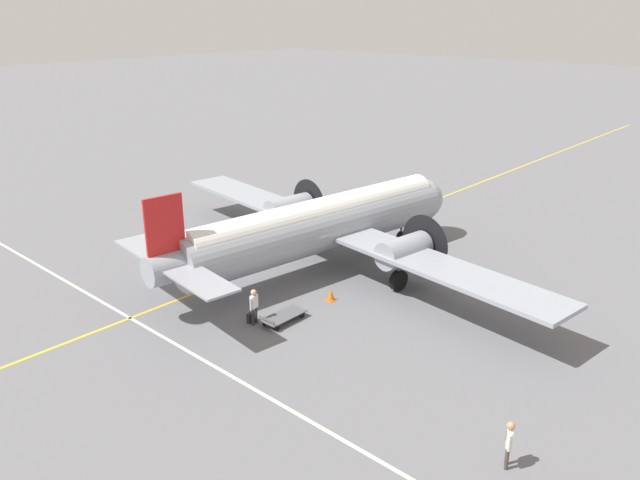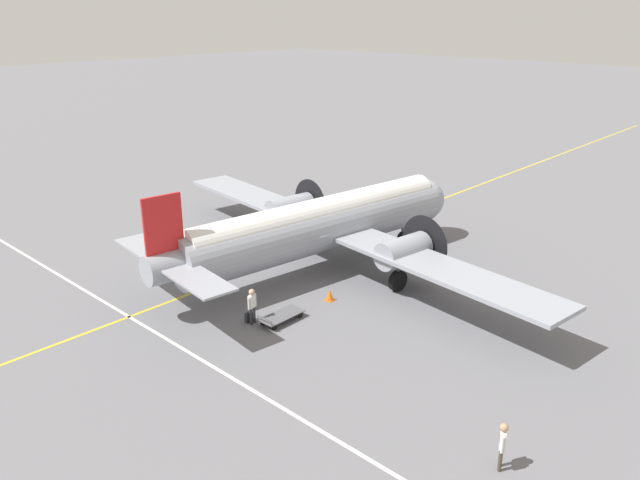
{
  "view_description": "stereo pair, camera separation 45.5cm",
  "coord_description": "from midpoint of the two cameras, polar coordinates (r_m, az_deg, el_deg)",
  "views": [
    {
      "loc": [
        -23.42,
        -21.38,
        13.42
      ],
      "look_at": [
        0.0,
        0.0,
        1.7
      ],
      "focal_mm": 35.0,
      "sensor_mm": 36.0,
      "label": 1
    },
    {
      "loc": [
        -23.12,
        -21.72,
        13.42
      ],
      "look_at": [
        0.0,
        0.0,
        1.7
      ],
      "focal_mm": 35.0,
      "sensor_mm": 36.0,
      "label": 2
    }
  ],
  "objects": [
    {
      "name": "ground_plane",
      "position": [
        34.44,
        0.38,
        -2.66
      ],
      "size": [
        300.0,
        300.0,
        0.0
      ],
      "primitive_type": "plane",
      "color": "slate"
    },
    {
      "name": "apron_line_eastwest",
      "position": [
        36.1,
        -2.6,
        -1.57
      ],
      "size": [
        120.0,
        0.16,
        0.01
      ],
      "color": "gold",
      "rests_on": "ground_plane"
    },
    {
      "name": "apron_line_northsouth",
      "position": [
        28.52,
        -13.96,
        -8.44
      ],
      "size": [
        0.16,
        120.0,
        0.01
      ],
      "color": "silver",
      "rests_on": "ground_plane"
    },
    {
      "name": "airliner_main",
      "position": [
        33.79,
        0.94,
        1.5
      ],
      "size": [
        19.63,
        27.79,
        5.88
      ],
      "rotation": [
        0.0,
        0.0,
        6.16
      ],
      "color": "#9399A3",
      "rests_on": "ground_plane"
    },
    {
      "name": "crew_foreground",
      "position": [
        20.87,
        16.97,
        -17.21
      ],
      "size": [
        0.52,
        0.33,
        1.66
      ],
      "rotation": [
        0.0,
        0.0,
        0.44
      ],
      "color": "#473D2D",
      "rests_on": "ground_plane"
    },
    {
      "name": "passenger_boarding",
      "position": [
        28.32,
        -5.77,
        -5.73
      ],
      "size": [
        0.58,
        0.28,
        1.72
      ],
      "rotation": [
        0.0,
        0.0,
        6.5
      ],
      "color": "#2D2D33",
      "rests_on": "ground_plane"
    },
    {
      "name": "suitcase_near_door",
      "position": [
        28.88,
        -5.97,
        -7.01
      ],
      "size": [
        0.49,
        0.19,
        0.5
      ],
      "color": "#232328",
      "rests_on": "ground_plane"
    },
    {
      "name": "baggage_cart",
      "position": [
        28.76,
        -3.09,
        -6.95
      ],
      "size": [
        2.2,
        1.0,
        0.56
      ],
      "rotation": [
        0.0,
        0.0,
        6.3
      ],
      "color": "#56565B",
      "rests_on": "ground_plane"
    },
    {
      "name": "traffic_cone",
      "position": [
        30.73,
        1.32,
        -5.05
      ],
      "size": [
        0.45,
        0.45,
        0.6
      ],
      "color": "orange",
      "rests_on": "ground_plane"
    }
  ]
}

